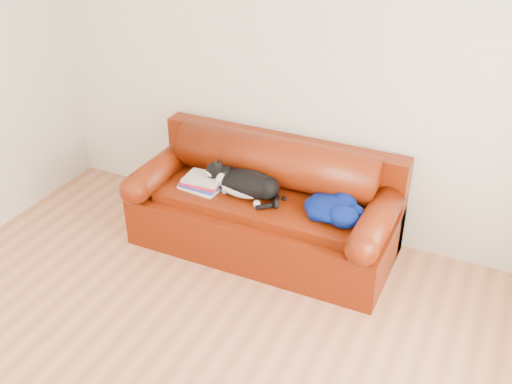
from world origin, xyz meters
TOP-DOWN VIEW (x-y plane):
  - ground at (0.00, 0.00)m, footprint 4.50×4.50m
  - room_shell at (0.12, 0.02)m, footprint 4.52×4.02m
  - sofa_base at (-0.03, 1.49)m, footprint 2.10×0.90m
  - sofa_back at (-0.03, 1.74)m, footprint 2.10×1.01m
  - book_stack at (-0.53, 1.39)m, footprint 0.35×0.28m
  - cat at (-0.15, 1.43)m, footprint 0.72×0.31m
  - blanket at (0.55, 1.44)m, footprint 0.51×0.49m

SIDE VIEW (x-z plane):
  - ground at x=0.00m, z-range 0.00..0.00m
  - sofa_base at x=-0.03m, z-range -0.01..0.49m
  - sofa_back at x=-0.03m, z-range 0.10..0.98m
  - book_stack at x=-0.53m, z-range 0.50..0.60m
  - blanket at x=0.55m, z-range 0.49..0.64m
  - cat at x=-0.15m, z-range 0.47..0.73m
  - room_shell at x=0.12m, z-range 0.36..2.97m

